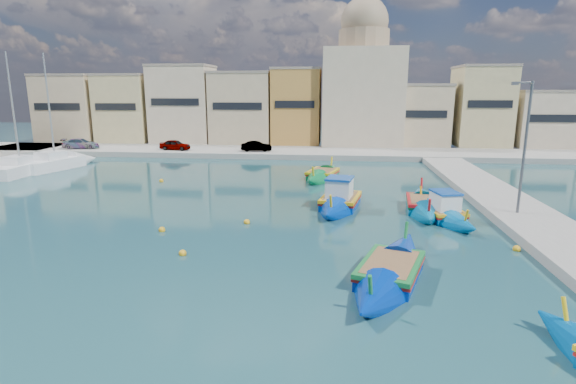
% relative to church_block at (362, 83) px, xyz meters
% --- Properties ---
extents(ground, '(160.00, 160.00, 0.00)m').
position_rel_church_block_xyz_m(ground, '(-10.00, -40.00, -8.41)').
color(ground, '#163942').
rests_on(ground, ground).
extents(north_quay, '(80.00, 8.00, 0.60)m').
position_rel_church_block_xyz_m(north_quay, '(-10.00, -8.00, -8.11)').
color(north_quay, gray).
rests_on(north_quay, ground).
extents(north_townhouses, '(83.20, 7.87, 10.19)m').
position_rel_church_block_xyz_m(north_townhouses, '(-3.32, -0.64, -3.41)').
color(north_townhouses, tan).
rests_on(north_townhouses, ground).
extents(church_block, '(10.00, 10.00, 19.10)m').
position_rel_church_block_xyz_m(church_block, '(0.00, 0.00, 0.00)').
color(church_block, '#C2AF91').
rests_on(church_block, ground).
extents(quay_street_lamp, '(1.18, 0.16, 8.00)m').
position_rel_church_block_xyz_m(quay_street_lamp, '(7.44, -34.00, -4.07)').
color(quay_street_lamp, '#595B60').
rests_on(quay_street_lamp, ground).
extents(parked_cars, '(25.59, 2.57, 1.22)m').
position_rel_church_block_xyz_m(parked_cars, '(-24.81, -9.50, -7.21)').
color(parked_cars, '#4C1919').
rests_on(parked_cars, north_quay).
extents(luzzu_turquoise_cabin, '(3.65, 8.49, 2.67)m').
position_rel_church_block_xyz_m(luzzu_turquoise_cabin, '(3.21, -33.82, -8.09)').
color(luzzu_turquoise_cabin, '#0060A1').
rests_on(luzzu_turquoise_cabin, ground).
extents(luzzu_blue_cabin, '(3.80, 9.17, 3.16)m').
position_rel_church_block_xyz_m(luzzu_blue_cabin, '(-2.78, -31.93, -8.02)').
color(luzzu_blue_cabin, '#0033A1').
rests_on(luzzu_blue_cabin, ground).
extents(luzzu_cyan_mid, '(3.01, 9.02, 2.62)m').
position_rel_church_block_xyz_m(luzzu_cyan_mid, '(2.56, -32.08, -8.13)').
color(luzzu_cyan_mid, '#006A9F').
rests_on(luzzu_cyan_mid, ground).
extents(luzzu_green, '(4.00, 8.46, 2.58)m').
position_rel_church_block_xyz_m(luzzu_green, '(-4.24, -22.15, -8.13)').
color(luzzu_green, '#0B753B').
rests_on(luzzu_green, ground).
extents(luzzu_blue_south, '(4.90, 9.44, 2.67)m').
position_rel_church_block_xyz_m(luzzu_blue_south, '(-0.82, -43.32, -8.13)').
color(luzzu_blue_south, '#002BA0').
rests_on(luzzu_blue_south, ground).
extents(yacht_north, '(4.52, 9.14, 11.75)m').
position_rel_church_block_xyz_m(yacht_north, '(-29.97, -18.73, -7.94)').
color(yacht_north, white).
rests_on(yacht_north, ground).
extents(yacht_midnorth, '(2.57, 8.24, 11.64)m').
position_rel_church_block_xyz_m(yacht_midnorth, '(-31.61, -21.94, -7.95)').
color(yacht_midnorth, white).
rests_on(yacht_midnorth, ground).
extents(mooring_buoys, '(23.59, 21.35, 0.36)m').
position_rel_church_block_xyz_m(mooring_buoys, '(-8.09, -33.52, -8.33)').
color(mooring_buoys, gold).
rests_on(mooring_buoys, ground).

